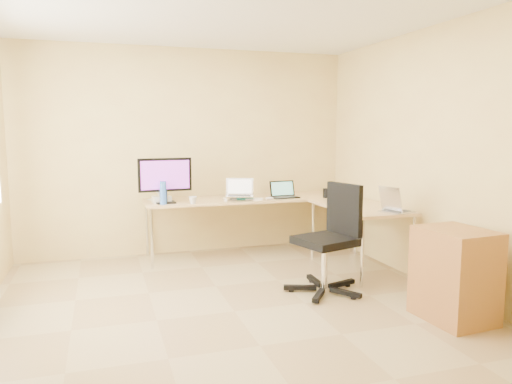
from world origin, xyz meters
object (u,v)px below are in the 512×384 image
object	(u,v)px
desk_main	(251,226)
water_bottle	(163,193)
laptop_black	(285,189)
cabinet	(455,278)
desk_return	(359,237)
desk_fan	(159,189)
laptop_center	(239,188)
mug	(193,200)
office_chair	(325,242)
monitor	(165,181)
laptop_return	(397,202)
keyboard	(247,199)

from	to	relation	value
desk_main	water_bottle	bearing A→B (deg)	-168.42
laptop_black	cabinet	bearing A→B (deg)	-81.10
desk_return	desk_fan	size ratio (longest dim) A/B	5.05
laptop_center	mug	world-z (taller)	laptop_center
desk_return	office_chair	distance (m)	0.97
desk_return	monitor	bearing A→B (deg)	157.53
laptop_center	cabinet	distance (m)	2.73
mug	laptop_return	world-z (taller)	laptop_return
laptop_black	office_chair	world-z (taller)	office_chair
desk_main	mug	xyz separation A→B (m)	(-0.80, -0.30, 0.41)
laptop_black	desk_main	bearing A→B (deg)	155.36
desk_main	desk_fan	distance (m)	1.25
laptop_center	keyboard	size ratio (longest dim) A/B	0.89
monitor	mug	size ratio (longest dim) A/B	6.62
monitor	laptop_center	size ratio (longest dim) A/B	1.87
desk_fan	office_chair	bearing A→B (deg)	-68.45
desk_return	mug	world-z (taller)	mug
laptop_center	desk_fan	world-z (taller)	laptop_center
monitor	desk_fan	distance (m)	0.37
water_bottle	desk_return	bearing A→B (deg)	-20.11
mug	laptop_black	bearing A→B (deg)	7.25
monitor	laptop_black	xyz separation A→B (m)	(1.49, 0.00, -0.16)
desk_fan	cabinet	distance (m)	3.52
desk_main	water_bottle	size ratio (longest dim) A/B	9.93
laptop_center	laptop_black	bearing A→B (deg)	21.73
laptop_center	desk_return	bearing A→B (deg)	-16.27
desk_main	water_bottle	world-z (taller)	water_bottle
laptop_center	cabinet	bearing A→B (deg)	-45.16
water_bottle	office_chair	size ratio (longest dim) A/B	0.25
water_bottle	desk_fan	xyz separation A→B (m)	(0.00, 0.43, -0.00)
desk_return	desk_fan	world-z (taller)	desk_fan
keyboard	mug	bearing A→B (deg)	-147.27
desk_return	water_bottle	bearing A→B (deg)	159.89
mug	water_bottle	distance (m)	0.35
monitor	office_chair	size ratio (longest dim) A/B	0.58
laptop_center	laptop_black	xyz separation A→B (m)	(0.60, 0.03, -0.05)
laptop_black	desk_fan	world-z (taller)	desk_fan
desk_return	mug	xyz separation A→B (m)	(-1.77, 0.70, 0.41)
laptop_black	mug	distance (m)	1.20
water_bottle	laptop_return	world-z (taller)	water_bottle
keyboard	water_bottle	bearing A→B (deg)	-154.56
laptop_return	desk_fan	bearing A→B (deg)	34.99
mug	water_bottle	bearing A→B (deg)	168.61
laptop_center	office_chair	xyz separation A→B (m)	(0.45, -1.44, -0.38)
water_bottle	desk_fan	size ratio (longest dim) A/B	1.04
cabinet	desk_fan	bearing A→B (deg)	123.09
desk_return	monitor	distance (m)	2.32
keyboard	laptop_return	size ratio (longest dim) A/B	1.12
laptop_center	laptop_return	size ratio (longest dim) A/B	1.00
mug	cabinet	world-z (taller)	mug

